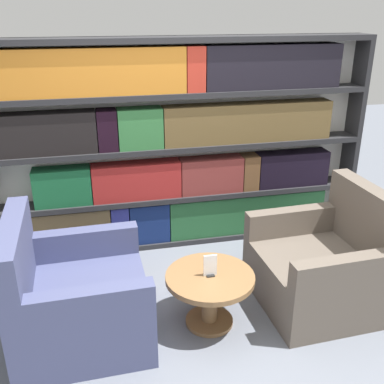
% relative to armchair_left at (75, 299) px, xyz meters
% --- Properties ---
extents(ground_plane, '(14.00, 14.00, 0.00)m').
position_rel_armchair_left_xyz_m(ground_plane, '(1.03, -0.15, -0.30)').
color(ground_plane, slate).
extents(bookshelf, '(3.57, 0.30, 1.97)m').
position_rel_armchair_left_xyz_m(bookshelf, '(1.02, 1.26, 0.67)').
color(bookshelf, silver).
rests_on(bookshelf, ground_plane).
extents(armchair_left, '(0.93, 0.95, 0.93)m').
position_rel_armchair_left_xyz_m(armchair_left, '(0.00, 0.00, 0.00)').
color(armchair_left, '#42476B').
rests_on(armchair_left, ground_plane).
extents(armchair_right, '(0.95, 0.97, 0.93)m').
position_rel_armchair_left_xyz_m(armchair_right, '(1.92, 0.00, 0.00)').
color(armchair_right, brown).
rests_on(armchair_right, ground_plane).
extents(coffee_table, '(0.65, 0.65, 0.42)m').
position_rel_armchair_left_xyz_m(coffee_table, '(0.96, -0.08, -0.00)').
color(coffee_table, brown).
rests_on(coffee_table, ground_plane).
extents(table_sign, '(0.10, 0.06, 0.16)m').
position_rel_armchair_left_xyz_m(table_sign, '(0.96, -0.08, 0.18)').
color(table_sign, black).
rests_on(table_sign, coffee_table).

